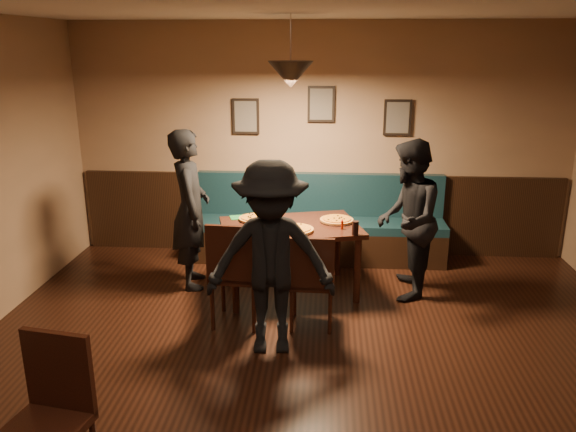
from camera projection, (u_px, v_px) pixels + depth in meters
The scene contains 23 objects.
floor at pixel (309, 426), 3.91m from camera, with size 7.00×7.00×0.00m, color black.
wall_back at pixel (321, 142), 6.84m from camera, with size 6.00×6.00×0.00m, color #8C704F.
wainscot at pixel (319, 214), 7.07m from camera, with size 5.88×0.06×1.00m, color black.
booth_bench at pixel (319, 220), 6.82m from camera, with size 3.00×0.60×1.00m, color #0F232D, non-canonical shape.
picture_left at pixel (246, 116), 6.79m from camera, with size 0.32×0.04×0.42m, color black.
picture_center at pixel (321, 104), 6.68m from camera, with size 0.32×0.04×0.42m, color black.
picture_right at pixel (397, 118), 6.67m from camera, with size 0.32×0.04×0.42m, color black.
pendant_lamp at pixel (291, 74), 5.38m from camera, with size 0.44×0.44×0.25m, color black.
dining_table at pixel (290, 259), 5.92m from camera, with size 1.39×0.89×0.74m, color black.
chair_near_left at pixel (237, 271), 5.24m from camera, with size 0.45×0.45×1.02m, color black, non-canonical shape.
chair_near_right at pixel (312, 279), 5.21m from camera, with size 0.41×0.41×0.92m, color #321D0D, non-canonical shape.
diner_left at pixel (190, 210), 5.99m from camera, with size 0.62×0.41×1.70m, color black.
diner_right at pixel (408, 220), 5.74m from camera, with size 0.80×0.62×1.64m, color black.
diner_front at pixel (271, 259), 4.67m from camera, with size 1.07×0.61×1.66m, color black.
pizza_a at pixel (255, 218), 5.98m from camera, with size 0.34×0.34×0.04m, color orange.
pizza_b at pixel (296, 229), 5.62m from camera, with size 0.36×0.36×0.04m, color orange.
pizza_c at pixel (337, 220), 5.93m from camera, with size 0.35×0.35×0.04m, color orange.
soda_glass at pixel (355, 228), 5.50m from camera, with size 0.07×0.07×0.14m, color black.
tabasco_bottle at pixel (342, 224), 5.68m from camera, with size 0.03×0.03×0.11m, color #961905.
napkin_a at pixel (238, 217), 6.07m from camera, with size 0.16×0.16×0.01m, color #1D6F32.
napkin_b at pixel (235, 233), 5.57m from camera, with size 0.17×0.17×0.01m, color #1B662F.
cutlery_set at pixel (290, 236), 5.49m from camera, with size 0.02×0.18×0.00m, color silver.
cafe_chair_far at pixel (42, 427), 3.14m from camera, with size 0.43×0.43×0.97m, color black, non-canonical shape.
Camera 1 is at (0.10, -3.32, 2.52)m, focal length 35.36 mm.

